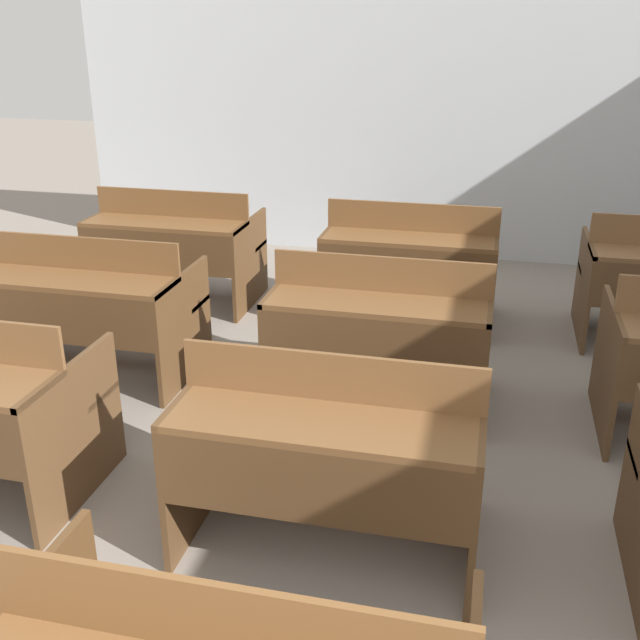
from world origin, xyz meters
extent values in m
cube|color=silver|center=(0.00, 6.77, 1.52)|extent=(6.88, 0.06, 3.04)
cube|color=brown|center=(-0.09, 1.17, 0.78)|extent=(1.21, 0.02, 0.20)
cube|color=brown|center=(-1.28, 2.50, 0.34)|extent=(0.03, 0.78, 0.68)
cube|color=brown|center=(-1.87, 2.75, 0.15)|extent=(1.16, 0.04, 0.04)
cube|color=brown|center=(-0.69, 2.50, 0.34)|extent=(0.03, 0.78, 0.68)
cube|color=brown|center=(0.49, 2.50, 0.34)|extent=(0.03, 0.78, 0.68)
cube|color=brown|center=(-0.10, 2.29, 0.67)|extent=(1.21, 0.36, 0.03)
cube|color=brown|center=(-0.10, 2.12, 0.50)|extent=(1.16, 0.02, 0.31)
cube|color=brown|center=(-0.10, 2.47, 0.78)|extent=(1.21, 0.02, 0.20)
cube|color=brown|center=(-0.10, 2.75, 0.41)|extent=(1.21, 0.30, 0.03)
cube|color=brown|center=(-0.10, 2.75, 0.15)|extent=(1.16, 0.04, 0.04)
cube|color=#53371E|center=(-2.48, 3.78, 0.34)|extent=(0.03, 0.78, 0.68)
cube|color=#53371E|center=(-1.30, 3.78, 0.34)|extent=(0.03, 0.78, 0.68)
cube|color=brown|center=(-1.89, 3.57, 0.67)|extent=(1.21, 0.36, 0.03)
cube|color=#53371E|center=(-1.89, 3.40, 0.50)|extent=(1.16, 0.02, 0.31)
cube|color=brown|center=(-1.89, 3.74, 0.78)|extent=(1.21, 0.02, 0.20)
cube|color=brown|center=(-1.89, 4.02, 0.41)|extent=(1.21, 0.30, 0.03)
cube|color=#53371E|center=(-1.89, 4.02, 0.15)|extent=(1.16, 0.04, 0.04)
cube|color=brown|center=(-0.70, 3.80, 0.34)|extent=(0.03, 0.78, 0.68)
cube|color=brown|center=(0.49, 3.80, 0.34)|extent=(0.03, 0.78, 0.68)
cube|color=brown|center=(-0.10, 3.59, 0.67)|extent=(1.21, 0.36, 0.03)
cube|color=brown|center=(-0.10, 3.42, 0.50)|extent=(1.16, 0.02, 0.31)
cube|color=brown|center=(-0.10, 3.76, 0.78)|extent=(1.21, 0.02, 0.20)
cube|color=brown|center=(-0.10, 4.04, 0.41)|extent=(1.21, 0.30, 0.03)
cube|color=brown|center=(-0.10, 4.04, 0.15)|extent=(1.16, 0.04, 0.04)
cube|color=brown|center=(1.12, 3.77, 0.34)|extent=(0.03, 0.78, 0.68)
cube|color=#53361D|center=(-2.50, 5.10, 0.34)|extent=(0.03, 0.78, 0.68)
cube|color=#53361D|center=(-1.31, 5.10, 0.34)|extent=(0.03, 0.78, 0.68)
cube|color=brown|center=(-1.91, 4.89, 0.67)|extent=(1.21, 0.36, 0.03)
cube|color=#53361D|center=(-1.91, 4.72, 0.50)|extent=(1.16, 0.02, 0.31)
cube|color=brown|center=(-1.91, 5.06, 0.78)|extent=(1.21, 0.02, 0.20)
cube|color=brown|center=(-1.91, 5.34, 0.41)|extent=(1.21, 0.30, 0.03)
cube|color=#53361D|center=(-1.91, 5.34, 0.15)|extent=(1.16, 0.04, 0.04)
cube|color=#53361D|center=(-0.68, 5.10, 0.34)|extent=(0.03, 0.78, 0.68)
cube|color=#53361D|center=(0.50, 5.10, 0.34)|extent=(0.03, 0.78, 0.68)
cube|color=brown|center=(-0.09, 4.89, 0.67)|extent=(1.21, 0.36, 0.03)
cube|color=#53361D|center=(-0.09, 4.72, 0.50)|extent=(1.16, 0.02, 0.31)
cube|color=brown|center=(-0.09, 5.06, 0.78)|extent=(1.21, 0.02, 0.20)
cube|color=brown|center=(-0.09, 5.34, 0.41)|extent=(1.21, 0.30, 0.03)
cube|color=#53361D|center=(-0.09, 5.34, 0.15)|extent=(1.16, 0.04, 0.04)
cube|color=brown|center=(1.12, 5.09, 0.34)|extent=(0.03, 0.78, 0.68)
camera|label=1|loc=(0.45, -0.09, 2.08)|focal=42.00mm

